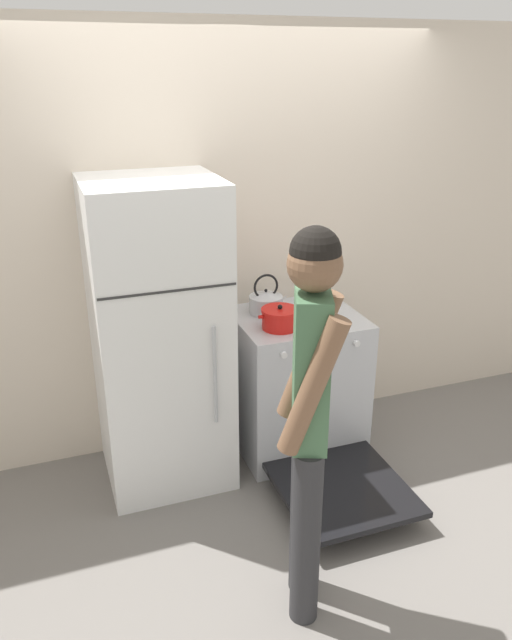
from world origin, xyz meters
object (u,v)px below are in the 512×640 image
(refrigerator, at_px, (160,338))
(stove_range, at_px, (298,385))
(dutch_oven_pot, at_px, (280,318))
(tea_kettle, at_px, (266,301))
(utensil_jar, at_px, (317,295))
(person, at_px, (309,411))

(refrigerator, xyz_separation_m, stove_range, (0.85, -0.03, -0.44))
(dutch_oven_pot, bearing_deg, stove_range, 28.22)
(tea_kettle, bearing_deg, refrigerator, -168.66)
(dutch_oven_pot, height_order, utensil_jar, utensil_jar)
(refrigerator, relative_size, dutch_oven_pot, 6.80)
(tea_kettle, bearing_deg, dutch_oven_pot, -92.93)
(dutch_oven_pot, xyz_separation_m, utensil_jar, (0.36, 0.26, 0.00))
(dutch_oven_pot, height_order, person, person)
(refrigerator, height_order, tea_kettle, refrigerator)
(dutch_oven_pot, distance_m, utensil_jar, 0.44)
(stove_range, distance_m, person, 1.39)
(tea_kettle, xyz_separation_m, person, (-0.32, -1.34, 0.05))
(tea_kettle, bearing_deg, utensil_jar, 1.13)
(dutch_oven_pot, bearing_deg, person, -105.82)
(tea_kettle, bearing_deg, stove_range, -46.93)
(stove_range, relative_size, tea_kettle, 5.30)
(refrigerator, relative_size, person, 1.00)
(tea_kettle, distance_m, utensil_jar, 0.34)
(person, bearing_deg, refrigerator, 38.60)
(dutch_oven_pot, relative_size, person, 0.15)
(stove_range, bearing_deg, person, -112.08)
(refrigerator, xyz_separation_m, dutch_oven_pot, (0.68, -0.12, 0.07))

